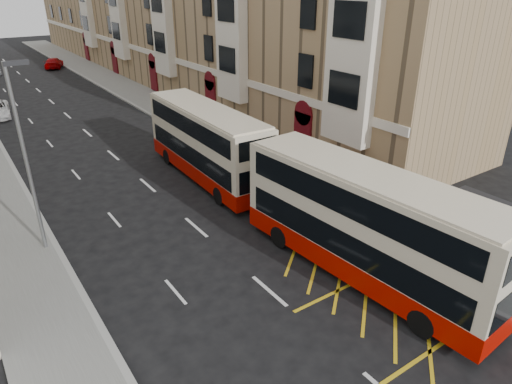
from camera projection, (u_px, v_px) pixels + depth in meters
ground at (343, 355)px, 14.58m from camera, size 200.00×200.00×0.00m
pavement_right at (171, 111)px, 40.99m from camera, size 4.00×120.00×0.15m
kerb_right at (150, 114)px, 39.96m from camera, size 0.25×120.00×0.15m
road_markings at (40, 92)px, 48.08m from camera, size 10.00×110.00×0.01m
terrace_right at (163, 10)px, 52.80m from camera, size 10.75×79.00×15.25m
bus_shelter at (510, 228)px, 17.66m from camera, size 1.65×4.25×2.70m
guard_railing at (354, 211)px, 21.71m from camera, size 0.06×6.56×1.01m
street_lamp_near at (25, 151)px, 18.27m from camera, size 0.93×0.18×8.00m
double_decker_front at (365, 225)px, 17.60m from camera, size 3.35×11.37×4.47m
double_decker_rear at (207, 143)px, 26.50m from camera, size 2.82×10.91×4.32m
pedestrian_near at (487, 246)px, 18.54m from camera, size 0.76×0.66×1.75m
pedestrian_mid at (442, 223)px, 20.29m from camera, size 1.04×0.91×1.80m
pedestrian_far at (398, 229)px, 19.80m from camera, size 1.06×0.51×1.76m
car_red at (54, 63)px, 60.49m from camera, size 3.40×4.98×1.34m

